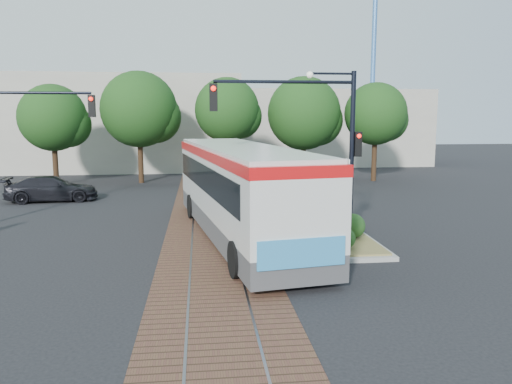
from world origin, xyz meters
TOP-DOWN VIEW (x-y plane):
  - ground at (0.00, 0.00)m, footprint 120.00×120.00m
  - trackbed at (0.00, 4.00)m, footprint 3.60×40.00m
  - tree_row at (1.21, 16.42)m, footprint 26.40×5.60m
  - warehouses at (-0.53, 28.75)m, footprint 40.00×13.00m
  - crane at (18.00, 34.00)m, footprint 8.00×0.50m
  - city_bus at (1.12, 0.28)m, footprint 4.83×13.39m
  - traffic_island at (4.82, -0.90)m, footprint 2.20×5.20m
  - signal_pole_main at (3.86, -0.81)m, footprint 5.49×0.46m
  - signal_pole_left at (-8.37, 4.00)m, footprint 4.99×0.34m
  - parked_car at (-8.51, 9.64)m, footprint 5.01×2.54m

SIDE VIEW (x-z plane):
  - ground at x=0.00m, z-range 0.00..0.00m
  - trackbed at x=0.00m, z-range 0.00..0.02m
  - traffic_island at x=4.82m, z-range -0.24..0.89m
  - parked_car at x=-8.51m, z-range 0.00..1.39m
  - city_bus at x=1.12m, z-range 0.20..3.72m
  - warehouses at x=-0.53m, z-range -0.19..7.81m
  - signal_pole_left at x=-8.37m, z-range 0.86..6.86m
  - signal_pole_main at x=3.86m, z-range 1.16..7.16m
  - tree_row at x=1.21m, z-range 1.01..8.69m
  - crane at x=18.00m, z-range 1.88..19.88m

